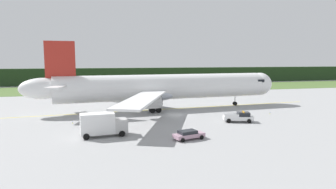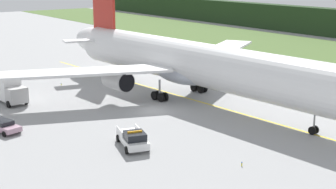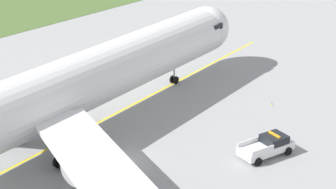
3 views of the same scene
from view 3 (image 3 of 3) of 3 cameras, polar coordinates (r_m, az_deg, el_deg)
name	(u,v)px [view 3 (image 3 of 3)]	position (r m, az deg, el deg)	size (l,w,h in m)	color
ground	(123,163)	(51.41, -4.52, -6.80)	(320.00, 320.00, 0.00)	#99999A
taxiway_centerline_main	(66,140)	(56.02, -10.20, -4.46)	(76.30, 0.30, 0.01)	yellow
airliner	(58,94)	(53.62, -10.96, 0.08)	(58.37, 49.15, 14.96)	silver
ops_pickup_truck	(268,146)	(52.89, 9.93, -5.08)	(5.65, 3.52, 1.94)	white
taxiway_edge_light_east	(272,104)	(63.27, 10.34, -0.94)	(0.12, 0.12, 0.40)	yellow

